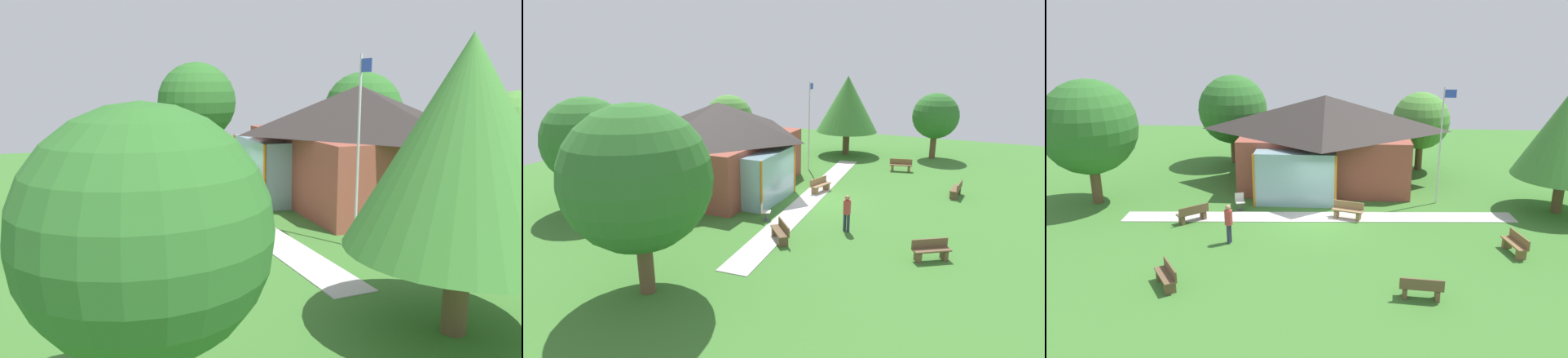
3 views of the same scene
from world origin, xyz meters
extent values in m
plane|color=#3D752D|center=(0.00, 0.00, 0.00)|extent=(44.00, 44.00, 0.00)
cube|color=brown|center=(0.09, 6.19, 1.54)|extent=(9.23, 6.84, 3.09)
pyramid|color=#2D2826|center=(0.09, 6.19, 4.09)|extent=(10.23, 7.84, 2.01)
cube|color=#8CB2BF|center=(-1.30, 2.17, 1.39)|extent=(4.16, 1.20, 2.78)
cylinder|color=orange|center=(-3.37, 1.57, 1.39)|extent=(0.12, 0.12, 2.78)
cylinder|color=orange|center=(0.78, 1.57, 1.39)|extent=(0.12, 0.12, 2.78)
cube|color=#BCB7B2|center=(0.00, 0.29, 0.01)|extent=(18.95, 2.43, 0.03)
cylinder|color=silver|center=(6.03, 2.74, 3.03)|extent=(0.08, 0.08, 6.06)
cube|color=blue|center=(6.33, 2.74, 5.71)|extent=(0.60, 0.02, 0.40)
cube|color=brown|center=(-5.20, -6.85, 0.45)|extent=(1.19, 1.49, 0.06)
cube|color=brown|center=(-4.90, -7.31, 0.20)|extent=(0.42, 0.35, 0.39)
cube|color=brown|center=(-5.51, -6.39, 0.20)|extent=(0.42, 0.35, 0.39)
cube|color=brown|center=(-5.05, -6.75, 0.66)|extent=(0.88, 1.28, 0.36)
cube|color=brown|center=(8.17, -3.24, 0.45)|extent=(0.73, 1.56, 0.06)
cube|color=brown|center=(8.28, -3.78, 0.20)|extent=(0.42, 0.24, 0.39)
cube|color=brown|center=(8.06, -2.70, 0.20)|extent=(0.42, 0.24, 0.39)
cube|color=brown|center=(8.35, -3.20, 0.66)|extent=(0.36, 1.48, 0.36)
cube|color=brown|center=(3.84, -7.10, 0.45)|extent=(1.54, 0.58, 0.06)
cube|color=brown|center=(3.29, -7.05, 0.20)|extent=(0.20, 0.41, 0.39)
cube|color=brown|center=(4.39, -7.15, 0.20)|extent=(0.20, 0.41, 0.39)
cube|color=brown|center=(3.82, -7.29, 0.66)|extent=(1.50, 0.21, 0.36)
cube|color=brown|center=(-5.97, -0.64, 0.45)|extent=(1.42, 1.32, 0.06)
cube|color=brown|center=(-6.38, -1.00, 0.20)|extent=(0.38, 0.41, 0.39)
cube|color=brown|center=(-5.55, -0.28, 0.20)|extent=(0.38, 0.41, 0.39)
cube|color=brown|center=(-5.84, -0.78, 0.66)|extent=(1.17, 1.03, 0.36)
cube|color=olive|center=(1.38, 0.15, 0.45)|extent=(1.56, 0.87, 0.06)
cube|color=olive|center=(1.91, -0.02, 0.20)|extent=(0.27, 0.43, 0.39)
cube|color=olive|center=(0.86, 0.31, 0.20)|extent=(0.27, 0.43, 0.39)
cube|color=olive|center=(1.44, 0.33, 0.66)|extent=(1.45, 0.50, 0.36)
cube|color=beige|center=(-4.00, 1.02, 0.44)|extent=(0.56, 0.56, 0.04)
cube|color=beige|center=(-4.06, 1.20, 0.66)|extent=(0.43, 0.19, 0.40)
cylinder|color=#4C4C51|center=(-4.00, 1.02, 0.21)|extent=(0.10, 0.10, 0.42)
cylinder|color=#4C4C51|center=(-4.00, 1.02, 0.01)|extent=(0.36, 0.36, 0.02)
cylinder|color=#2D3347|center=(-3.73, -3.04, 0.42)|extent=(0.14, 0.14, 0.85)
cylinder|color=#2D3347|center=(-3.69, -2.86, 0.42)|extent=(0.14, 0.14, 0.85)
cylinder|color=#BF3F3F|center=(-3.71, -2.95, 1.18)|extent=(0.34, 0.34, 0.65)
sphere|color=tan|center=(-3.71, -2.95, 1.62)|extent=(0.24, 0.24, 0.24)
cylinder|color=brown|center=(11.79, 1.80, 0.94)|extent=(0.52, 0.52, 1.87)
cone|color=#3D7F33|center=(11.79, 1.80, 4.03)|extent=(4.79, 4.79, 4.31)
cylinder|color=brown|center=(-6.08, 10.08, 0.95)|extent=(0.50, 0.50, 1.89)
sphere|color=#2D6B28|center=(-6.08, 10.08, 3.57)|extent=(4.47, 4.47, 4.47)
cylinder|color=brown|center=(5.97, 9.08, 0.91)|extent=(0.46, 0.46, 1.83)
sphere|color=#4C8C38|center=(5.97, 9.08, 3.16)|extent=(3.55, 3.55, 3.55)
cylinder|color=brown|center=(-11.67, 1.67, 1.11)|extent=(0.52, 0.52, 2.22)
sphere|color=#2D6B28|center=(-11.67, 1.67, 4.03)|extent=(4.81, 4.81, 4.81)
camera|label=1|loc=(20.01, -5.48, 5.23)|focal=35.64mm
camera|label=2|loc=(-22.09, -8.21, 7.87)|focal=30.55mm
camera|label=3|loc=(0.97, -23.09, 9.23)|focal=35.54mm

